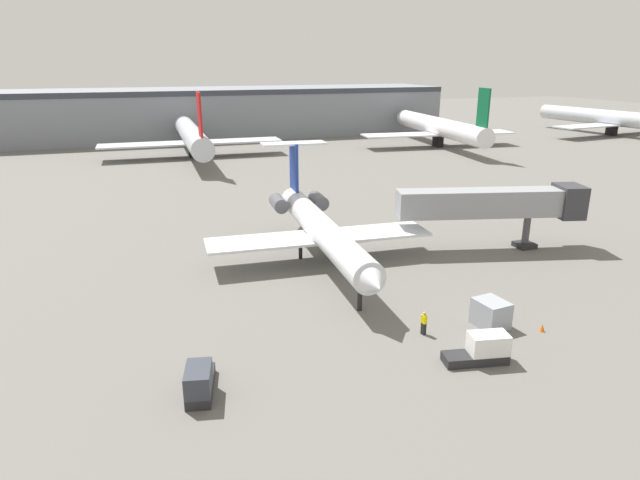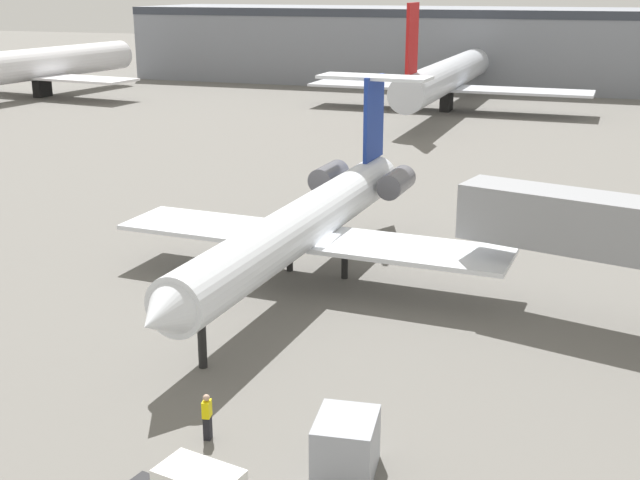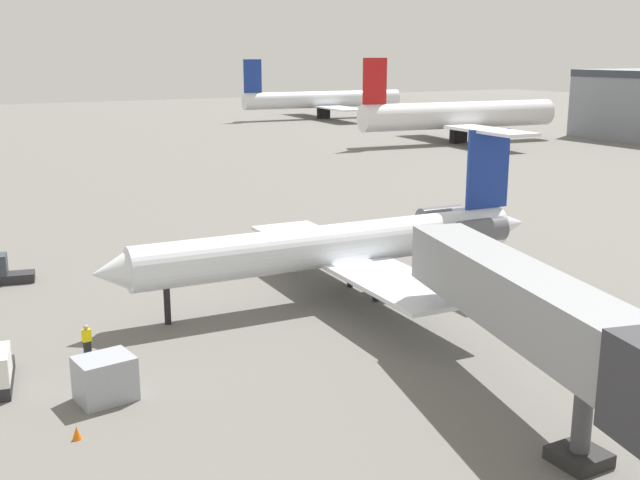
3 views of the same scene
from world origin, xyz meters
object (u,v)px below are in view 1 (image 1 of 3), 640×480
Objects in this scene: jet_bridge at (501,203)px; baggage_tug_trailing at (483,350)px; traffic_cone_near at (542,328)px; ground_crew_marshaller at (424,323)px; parked_airliner_east_end at (614,119)px; regional_jet at (320,226)px; parked_airliner_centre at (191,135)px; parked_airliner_east_mid at (439,127)px; cargo_container_uld at (491,313)px; baggage_tug_lead at (199,382)px.

baggage_tug_trailing is at bearing -127.92° from jet_bridge.
jet_bridge is 18.53m from traffic_cone_near.
parked_airliner_east_end is (96.75, 78.80, 3.32)m from ground_crew_marshaller.
jet_bridge is at bearing -7.02° from regional_jet.
jet_bridge is 69.21m from parked_airliner_centre.
parked_airliner_east_mid is (52.48, -3.10, -0.02)m from parked_airliner_centre.
ground_crew_marshaller is at bearing -120.88° from parked_airliner_east_mid.
ground_crew_marshaller is 0.40× the size of baggage_tug_trailing.
jet_bridge is at bearing 52.82° from cargo_container_uld.
baggage_tug_lead is 0.10× the size of parked_airliner_east_end.
ground_crew_marshaller is at bearing -84.98° from parked_airliner_centre.
parked_airliner_centre is (-4.85, 63.08, 0.84)m from regional_jet.
ground_crew_marshaller is at bearing -82.55° from regional_jet.
parked_airliner_centre reaches higher than cargo_container_uld.
parked_airliner_east_end is at bearing 41.19° from baggage_tug_trailing.
regional_jet is 0.71× the size of parked_airliner_east_mid.
parked_airliner_centre is 1.03× the size of parked_airliner_east_mid.
ground_crew_marshaller reaches higher than traffic_cone_near.
baggage_tug_trailing is 1.65× the size of cargo_container_uld.
jet_bridge is 0.43× the size of parked_airliner_east_end.
cargo_container_uld is at bearing 49.57° from baggage_tug_trailing.
traffic_cone_near is at bearing 0.30° from baggage_tug_lead.
baggage_tug_trailing is 84.14m from parked_airliner_centre.
baggage_tug_trailing is at bearing -79.53° from regional_jet.
parked_airliner_centre is (-8.65, 83.62, 3.40)m from baggage_tug_trailing.
parked_airliner_east_mid is at bearing 61.44° from baggage_tug_trailing.
regional_jet is at bearing -147.64° from parked_airliner_east_end.
baggage_tug_lead is (-13.34, -18.53, -2.57)m from regional_jet.
jet_bridge is 4.42× the size of baggage_tug_trailing.
parked_airliner_east_mid reaches higher than cargo_container_uld.
cargo_container_uld is (3.41, 4.00, 0.13)m from baggage_tug_trailing.
parked_airliner_east_mid is at bearing 52.17° from baggage_tug_lead.
parked_airliner_centre is at bearing 179.76° from parked_airliner_east_end.
baggage_tug_trailing is 7.62× the size of traffic_cone_near.
cargo_container_uld is 80.59m from parked_airliner_centre.
parked_airliner_east_end reaches higher than ground_crew_marshaller.
baggage_tug_lead is at bearing -125.76° from regional_jet.
parked_airliner_centre is at bearing 98.61° from cargo_container_uld.
cargo_container_uld is at bearing -139.17° from parked_airliner_east_end.
regional_jet reaches higher than jet_bridge.
jet_bridge is at bearing 41.11° from ground_crew_marshaller.
parked_airliner_east_end is (91.66, 79.19, 3.21)m from cargo_container_uld.
baggage_tug_lead reaches higher than traffic_cone_near.
cargo_container_uld is (20.55, 2.00, 0.13)m from baggage_tug_lead.
regional_jet is 76.60m from parked_airliner_east_mid.
traffic_cone_near is (2.96, -1.87, -0.69)m from cargo_container_uld.
ground_crew_marshaller is 0.04× the size of parked_airliner_centre.
jet_bridge is (18.06, -2.22, 1.24)m from regional_jet.
regional_jet reaches higher than baggage_tug_trailing.
parked_airliner_east_mid reaches higher than ground_crew_marshaller.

